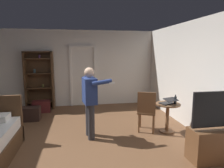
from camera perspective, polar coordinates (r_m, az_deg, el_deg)
ground_plane at (r=4.29m, az=-10.28°, el=-17.27°), size 6.98×6.98×0.00m
wall_back at (r=7.10m, az=-10.47°, el=4.42°), size 5.80×0.12×2.66m
wall_right at (r=4.77m, az=25.64°, el=1.38°), size 0.12×6.58×2.66m
doorway_frame at (r=7.03m, az=-8.39°, el=3.57°), size 0.93×0.08×2.13m
bookshelf at (r=7.02m, az=-20.25°, el=1.61°), size 0.93×0.32×1.93m
tv_flatscreen at (r=4.06m, az=28.34°, el=-13.94°), size 1.07×0.40×1.26m
side_table at (r=4.93m, az=15.78°, el=-8.09°), size 0.58×0.58×0.70m
laptop at (r=4.81m, az=15.98°, el=-4.99°), size 0.41×0.42×0.15m
bottle_on_table at (r=4.84m, az=17.86°, el=-4.48°), size 0.06×0.06×0.22m
wooden_chair at (r=4.80m, az=9.99°, el=-7.37°), size 0.55×0.55×0.99m
person_blue_shirt at (r=4.36m, az=-6.38°, el=-3.97°), size 0.68×0.62×1.58m
suitcase_dark at (r=6.73m, az=-19.75°, el=-6.15°), size 0.57×0.37×0.37m
suitcase_small at (r=6.04m, az=-22.55°, el=-7.98°), size 0.52×0.34×0.38m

